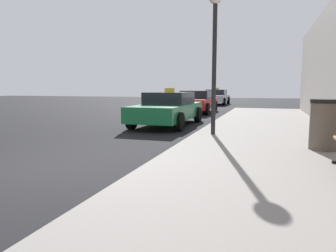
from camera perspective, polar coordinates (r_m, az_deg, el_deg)
The scene contains 7 objects.
ground_plane at distance 5.95m, azimuth -24.84°, elevation -7.62°, with size 80.00×80.00×0.00m, color black.
sidewalk at distance 4.42m, azimuth 17.85°, elevation -11.34°, with size 4.00×32.00×0.15m, color gray.
trash_bin at distance 7.19m, azimuth 26.98°, elevation 0.27°, with size 0.58×0.58×1.06m.
street_lamp at distance 8.71m, azimuth 8.68°, elevation 16.22°, with size 0.36×0.36×3.86m.
car_green at distance 11.83m, azimuth 0.03°, elevation 3.28°, with size 1.96×4.49×1.43m.
car_red at distance 17.81m, azimuth 5.23°, elevation 4.55°, with size 2.00×4.11×1.27m.
car_silver at distance 26.69m, azimuth 8.94°, elevation 5.36°, with size 1.97×4.46×1.43m.
Camera 1 is at (3.96, -4.20, 1.45)m, focal length 32.79 mm.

